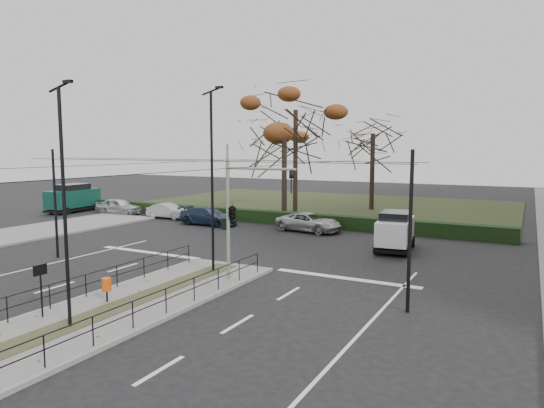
{
  "coord_description": "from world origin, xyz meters",
  "views": [
    {
      "loc": [
        13.35,
        -15.68,
        6.02
      ],
      "look_at": [
        1.01,
        7.44,
        3.02
      ],
      "focal_mm": 32.0,
      "sensor_mm": 36.0,
      "label": 1
    }
  ],
  "objects_px": {
    "streetlamp_median_near": "(65,205)",
    "bare_tree_center": "(373,139)",
    "green_van": "(73,198)",
    "info_panel": "(40,276)",
    "rust_tree": "(296,110)",
    "litter_bin": "(107,285)",
    "streetlamp_median_far": "(212,179)",
    "parked_car_second": "(168,211)",
    "parked_car_third": "(208,216)",
    "parked_car_fourth": "(309,222)",
    "traffic_light": "(234,210)",
    "bare_tree_near": "(284,136)",
    "white_van": "(395,230)",
    "parked_car_first": "(119,206)"
  },
  "relations": [
    {
      "from": "traffic_light",
      "to": "litter_bin",
      "type": "relative_size",
      "value": 5.87
    },
    {
      "from": "streetlamp_median_far",
      "to": "parked_car_second",
      "type": "bearing_deg",
      "value": 136.35
    },
    {
      "from": "info_panel",
      "to": "parked_car_second",
      "type": "xyz_separation_m",
      "value": [
        -12.66,
        21.74,
        -0.98
      ]
    },
    {
      "from": "white_van",
      "to": "bare_tree_center",
      "type": "relative_size",
      "value": 0.46
    },
    {
      "from": "info_panel",
      "to": "rust_tree",
      "type": "bearing_deg",
      "value": 98.84
    },
    {
      "from": "parked_car_second",
      "to": "streetlamp_median_far",
      "type": "bearing_deg",
      "value": -135.09
    },
    {
      "from": "parked_car_fourth",
      "to": "green_van",
      "type": "height_order",
      "value": "green_van"
    },
    {
      "from": "parked_car_second",
      "to": "rust_tree",
      "type": "bearing_deg",
      "value": -42.54
    },
    {
      "from": "litter_bin",
      "to": "streetlamp_median_far",
      "type": "bearing_deg",
      "value": 80.95
    },
    {
      "from": "green_van",
      "to": "parked_car_fourth",
      "type": "bearing_deg",
      "value": 1.33
    },
    {
      "from": "info_panel",
      "to": "streetlamp_median_near",
      "type": "distance_m",
      "value": 3.05
    },
    {
      "from": "streetlamp_median_near",
      "to": "parked_car_first",
      "type": "bearing_deg",
      "value": 132.62
    },
    {
      "from": "bare_tree_near",
      "to": "streetlamp_median_near",
      "type": "bearing_deg",
      "value": -78.88
    },
    {
      "from": "streetlamp_median_near",
      "to": "green_van",
      "type": "xyz_separation_m",
      "value": [
        -25.15,
        21.02,
        -2.83
      ]
    },
    {
      "from": "parked_car_fourth",
      "to": "rust_tree",
      "type": "xyz_separation_m",
      "value": [
        -5.55,
        9.34,
        8.93
      ]
    },
    {
      "from": "white_van",
      "to": "info_panel",
      "type": "bearing_deg",
      "value": -114.11
    },
    {
      "from": "streetlamp_median_near",
      "to": "bare_tree_center",
      "type": "distance_m",
      "value": 35.92
    },
    {
      "from": "litter_bin",
      "to": "bare_tree_near",
      "type": "distance_m",
      "value": 24.72
    },
    {
      "from": "green_van",
      "to": "rust_tree",
      "type": "relative_size",
      "value": 0.45
    },
    {
      "from": "litter_bin",
      "to": "rust_tree",
      "type": "relative_size",
      "value": 0.07
    },
    {
      "from": "parked_car_first",
      "to": "parked_car_fourth",
      "type": "bearing_deg",
      "value": -96.26
    },
    {
      "from": "traffic_light",
      "to": "streetlamp_median_near",
      "type": "relative_size",
      "value": 0.68
    },
    {
      "from": "litter_bin",
      "to": "traffic_light",
      "type": "bearing_deg",
      "value": 61.98
    },
    {
      "from": "parked_car_fourth",
      "to": "white_van",
      "type": "xyz_separation_m",
      "value": [
        7.18,
        -3.66,
        0.54
      ]
    },
    {
      "from": "traffic_light",
      "to": "parked_car_third",
      "type": "bearing_deg",
      "value": 129.53
    },
    {
      "from": "parked_car_second",
      "to": "rust_tree",
      "type": "height_order",
      "value": "rust_tree"
    },
    {
      "from": "litter_bin",
      "to": "streetlamp_median_near",
      "type": "xyz_separation_m",
      "value": [
        0.95,
        -2.48,
        3.4
      ]
    },
    {
      "from": "bare_tree_near",
      "to": "parked_car_third",
      "type": "bearing_deg",
      "value": -126.93
    },
    {
      "from": "bare_tree_center",
      "to": "bare_tree_near",
      "type": "height_order",
      "value": "bare_tree_near"
    },
    {
      "from": "traffic_light",
      "to": "parked_car_second",
      "type": "distance_m",
      "value": 21.7
    },
    {
      "from": "streetlamp_median_far",
      "to": "parked_car_third",
      "type": "relative_size",
      "value": 1.81
    },
    {
      "from": "traffic_light",
      "to": "bare_tree_center",
      "type": "height_order",
      "value": "bare_tree_center"
    },
    {
      "from": "litter_bin",
      "to": "parked_car_second",
      "type": "xyz_separation_m",
      "value": [
        -13.33,
        19.42,
        -0.16
      ]
    },
    {
      "from": "info_panel",
      "to": "parked_car_first",
      "type": "xyz_separation_m",
      "value": [
        -18.4,
        21.6,
        -0.88
      ]
    },
    {
      "from": "streetlamp_median_near",
      "to": "bare_tree_near",
      "type": "xyz_separation_m",
      "value": [
        -5.12,
        26.03,
        2.87
      ]
    },
    {
      "from": "green_van",
      "to": "bare_tree_center",
      "type": "relative_size",
      "value": 0.57
    },
    {
      "from": "info_panel",
      "to": "green_van",
      "type": "bearing_deg",
      "value": 138.44
    },
    {
      "from": "white_van",
      "to": "bare_tree_near",
      "type": "height_order",
      "value": "bare_tree_near"
    },
    {
      "from": "white_van",
      "to": "bare_tree_center",
      "type": "distance_m",
      "value": 19.96
    },
    {
      "from": "parked_car_third",
      "to": "bare_tree_center",
      "type": "height_order",
      "value": "bare_tree_center"
    },
    {
      "from": "streetlamp_median_near",
      "to": "bare_tree_near",
      "type": "relative_size",
      "value": 0.8
    },
    {
      "from": "streetlamp_median_far",
      "to": "green_van",
      "type": "distance_m",
      "value": 28.35
    },
    {
      "from": "info_panel",
      "to": "rust_tree",
      "type": "height_order",
      "value": "rust_tree"
    },
    {
      "from": "streetlamp_median_near",
      "to": "bare_tree_near",
      "type": "height_order",
      "value": "bare_tree_near"
    },
    {
      "from": "bare_tree_near",
      "to": "rust_tree",
      "type": "bearing_deg",
      "value": 104.73
    },
    {
      "from": "parked_car_third",
      "to": "parked_car_fourth",
      "type": "xyz_separation_m",
      "value": [
        8.32,
        0.94,
        -0.03
      ]
    },
    {
      "from": "litter_bin",
      "to": "parked_car_fourth",
      "type": "distance_m",
      "value": 19.11
    },
    {
      "from": "traffic_light",
      "to": "streetlamp_median_near",
      "type": "distance_m",
      "value": 7.71
    },
    {
      "from": "parked_car_second",
      "to": "green_van",
      "type": "relative_size",
      "value": 0.7
    },
    {
      "from": "streetlamp_median_near",
      "to": "parked_car_fourth",
      "type": "xyz_separation_m",
      "value": [
        -0.85,
        21.58,
        -3.53
      ]
    }
  ]
}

